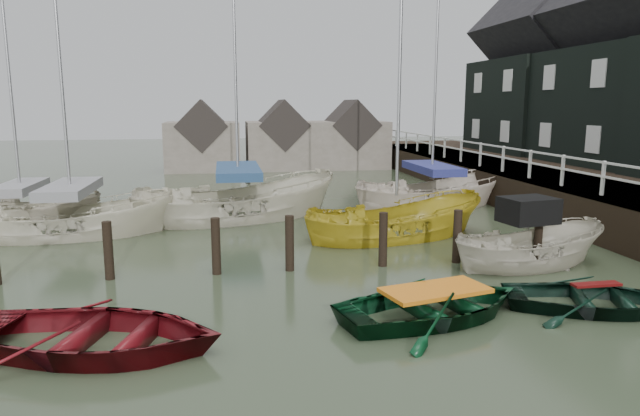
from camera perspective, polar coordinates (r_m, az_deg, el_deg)
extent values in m
plane|color=#2C3723|center=(11.76, 4.61, -10.08)|extent=(120.00, 120.00, 0.00)
cube|color=black|center=(24.19, 20.91, 3.26)|extent=(3.00, 32.00, 0.20)
cube|color=silver|center=(23.36, 17.89, 5.80)|extent=(0.06, 32.00, 0.06)
cube|color=silver|center=(23.40, 17.83, 4.83)|extent=(0.06, 32.00, 0.06)
cube|color=black|center=(28.80, 28.79, 8.89)|extent=(6.00, 7.00, 5.00)
cube|color=black|center=(34.58, 21.55, 9.47)|extent=(6.40, 7.00, 5.00)
cube|color=black|center=(34.83, 22.03, 16.46)|extent=(6.52, 7.14, 6.52)
cylinder|color=black|center=(14.40, -20.36, -4.79)|extent=(0.22, 0.22, 1.80)
cylinder|color=black|center=(14.14, -10.34, -4.57)|extent=(0.22, 0.22, 1.80)
cylinder|color=black|center=(14.22, -3.05, -4.32)|extent=(0.22, 0.22, 1.80)
cylinder|color=black|center=(14.68, 6.31, -3.90)|extent=(0.22, 0.22, 1.80)
cylinder|color=black|center=(15.34, 13.53, -3.51)|extent=(0.22, 0.22, 1.80)
cylinder|color=black|center=(16.38, 20.96, -3.05)|extent=(0.22, 0.22, 1.80)
cube|color=#665B51|center=(36.79, -11.63, 6.08)|extent=(4.50, 4.00, 3.00)
cube|color=#282321|center=(36.72, -11.70, 8.10)|extent=(3.18, 4.08, 3.18)
cube|color=#665B51|center=(36.96, -3.82, 6.29)|extent=(4.50, 4.00, 3.00)
cube|color=#282321|center=(36.89, -3.84, 8.30)|extent=(3.18, 4.08, 3.18)
cube|color=#665B51|center=(37.68, 3.05, 6.37)|extent=(4.50, 4.00, 3.00)
cube|color=#282321|center=(37.61, 3.07, 8.35)|extent=(3.18, 4.08, 3.18)
imported|color=#550C11|center=(10.57, -21.54, -13.22)|extent=(5.05, 4.19, 0.90)
imported|color=black|center=(11.51, 11.37, -10.73)|extent=(4.49, 3.66, 0.82)
imported|color=black|center=(12.97, 25.71, -9.14)|extent=(4.17, 3.55, 0.73)
imported|color=#BBB4A0|center=(15.61, 20.13, -5.52)|extent=(4.58, 2.36, 1.69)
cube|color=black|center=(15.47, 20.10, -0.20)|extent=(1.45, 1.21, 0.65)
imported|color=beige|center=(19.71, -23.41, -2.52)|extent=(6.69, 3.06, 2.50)
cylinder|color=#B2B2B7|center=(19.39, -24.75, 15.42)|extent=(0.10, 0.10, 9.49)
cube|color=gray|center=(19.46, -23.72, 1.78)|extent=(3.68, 1.64, 0.30)
imported|color=beige|center=(20.97, -8.09, -1.03)|extent=(8.13, 4.90, 2.95)
cylinder|color=#B2B2B7|center=(20.66, -8.52, 15.46)|extent=(0.10, 0.10, 8.72)
cube|color=navy|center=(20.71, -8.21, 3.70)|extent=(4.46, 2.64, 0.30)
imported|color=gold|center=(18.06, 7.57, -2.86)|extent=(6.56, 3.71, 2.39)
cylinder|color=#B2B2B7|center=(17.65, 8.01, 15.00)|extent=(0.10, 0.10, 8.49)
imported|color=beige|center=(23.65, 11.04, 0.17)|extent=(7.16, 3.80, 2.62)
cylinder|color=#B2B2B7|center=(23.37, 11.55, 14.70)|extent=(0.10, 0.10, 9.02)
cube|color=navy|center=(23.43, 11.17, 3.94)|extent=(3.93, 2.05, 0.30)
imported|color=beige|center=(22.20, -27.53, -1.48)|extent=(5.84, 3.08, 2.14)
cylinder|color=#B2B2B7|center=(21.82, -28.53, 10.22)|extent=(0.10, 0.10, 6.68)
cube|color=gray|center=(22.00, -27.81, 1.84)|extent=(3.21, 1.66, 0.30)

